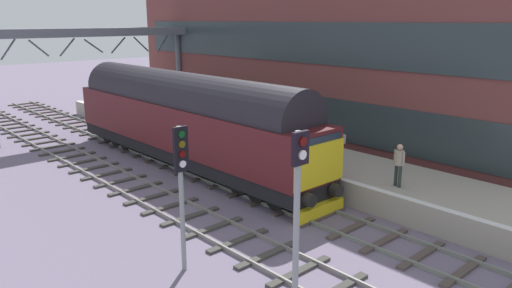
% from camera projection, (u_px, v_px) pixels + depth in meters
% --- Properties ---
extents(ground_plane, '(140.00, 140.00, 0.00)m').
position_uv_depth(ground_plane, '(250.00, 191.00, 20.68)').
color(ground_plane, slate).
rests_on(ground_plane, ground).
extents(track_main, '(2.50, 60.00, 0.15)m').
position_uv_depth(track_main, '(250.00, 189.00, 20.67)').
color(track_main, gray).
rests_on(track_main, ground).
extents(track_adjacent_west, '(2.50, 60.00, 0.15)m').
position_uv_depth(track_adjacent_west, '(180.00, 211.00, 18.35)').
color(track_adjacent_west, gray).
rests_on(track_adjacent_west, ground).
extents(station_platform, '(4.00, 44.00, 1.01)m').
position_uv_depth(station_platform, '(306.00, 163.00, 22.90)').
color(station_platform, '#A49C90').
rests_on(station_platform, ground).
extents(station_building, '(5.00, 28.84, 11.43)m').
position_uv_depth(station_building, '(310.00, 43.00, 28.65)').
color(station_building, brown).
rests_on(station_building, ground).
extents(diesel_locomotive, '(2.74, 17.53, 4.68)m').
position_uv_depth(diesel_locomotive, '(185.00, 118.00, 23.46)').
color(diesel_locomotive, black).
rests_on(diesel_locomotive, ground).
extents(signal_post_near, '(0.44, 0.22, 4.92)m').
position_uv_depth(signal_post_near, '(297.00, 218.00, 10.26)').
color(signal_post_near, gray).
rests_on(signal_post_near, ground).
extents(signal_post_mid, '(0.44, 0.22, 4.30)m').
position_uv_depth(signal_post_mid, '(181.00, 179.00, 13.44)').
color(signal_post_mid, gray).
rests_on(signal_post_mid, ground).
extents(platform_number_sign, '(0.10, 0.44, 1.77)m').
position_uv_depth(platform_number_sign, '(340.00, 148.00, 19.01)').
color(platform_number_sign, slate).
rests_on(platform_number_sign, station_platform).
extents(waiting_passenger, '(0.40, 0.50, 1.64)m').
position_uv_depth(waiting_passenger, '(399.00, 161.00, 17.97)').
color(waiting_passenger, '#2B3631').
rests_on(waiting_passenger, station_platform).
extents(overhead_footbridge, '(12.84, 2.00, 6.59)m').
position_uv_depth(overhead_footbridge, '(93.00, 38.00, 30.08)').
color(overhead_footbridge, slate).
rests_on(overhead_footbridge, ground).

